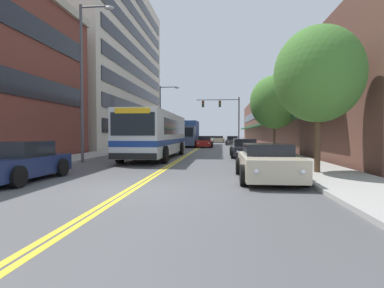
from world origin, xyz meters
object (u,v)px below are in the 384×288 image
(car_red_moving_second, at_px, (205,142))
(car_silver_parked_left_near, at_px, (171,142))
(car_champagne_parked_right_foreground, at_px, (267,162))
(car_beige_moving_lead, at_px, (219,139))
(street_lamp_left_far, at_px, (163,110))
(fire_hydrant, at_px, (266,149))
(street_tree_right_mid, at_px, (275,102))
(car_charcoal_parked_right_far, at_px, (244,149))
(traffic_signal_mast, at_px, (225,111))
(car_navy_parked_left_far, at_px, (19,163))
(city_bus, at_px, (157,133))
(box_truck, at_px, (188,134))
(car_dark_grey_parked_right_mid, at_px, (232,141))
(street_lamp_left_near, at_px, (85,71))
(street_tree_right_near, at_px, (318,75))
(car_slate_blue_parked_left_mid, at_px, (158,143))
(car_white_moving_third, at_px, (213,139))

(car_red_moving_second, bearing_deg, car_silver_parked_left_near, 140.04)
(car_champagne_parked_right_foreground, bearing_deg, car_beige_moving_lead, 92.69)
(car_champagne_parked_right_foreground, relative_size, street_lamp_left_far, 0.59)
(fire_hydrant, bearing_deg, street_tree_right_mid, 38.28)
(car_charcoal_parked_right_far, relative_size, fire_hydrant, 5.72)
(car_silver_parked_left_near, bearing_deg, traffic_signal_mast, 19.59)
(car_navy_parked_left_far, xyz_separation_m, street_lamp_left_far, (-0.48, 28.66, 4.09))
(city_bus, distance_m, fire_hydrant, 8.01)
(box_truck, height_order, fire_hydrant, box_truck)
(street_lamp_left_far, bearing_deg, car_dark_grey_parked_right_mid, 37.49)
(car_champagne_parked_right_foreground, bearing_deg, box_truck, 102.22)
(car_dark_grey_parked_right_mid, height_order, fire_hydrant, car_dark_grey_parked_right_mid)
(car_dark_grey_parked_right_mid, relative_size, fire_hydrant, 5.44)
(street_lamp_left_near, bearing_deg, street_tree_right_near, -19.44)
(car_slate_blue_parked_left_mid, xyz_separation_m, box_truck, (2.73, 5.99, 1.02))
(city_bus, bearing_deg, traffic_signal_mast, 78.22)
(car_slate_blue_parked_left_mid, xyz_separation_m, car_champagne_parked_right_foreground, (8.66, -21.38, -0.04))
(street_lamp_left_far, relative_size, fire_hydrant, 9.35)
(car_navy_parked_left_far, height_order, street_tree_right_mid, street_tree_right_mid)
(street_tree_right_near, bearing_deg, box_truck, 107.30)
(car_red_moving_second, height_order, box_truck, box_truck)
(car_beige_moving_lead, bearing_deg, traffic_signal_mast, -85.91)
(car_slate_blue_parked_left_mid, bearing_deg, street_tree_right_near, -61.58)
(street_lamp_left_near, height_order, street_lamp_left_far, street_lamp_left_near)
(car_red_moving_second, distance_m, box_truck, 2.67)
(city_bus, bearing_deg, car_slate_blue_parked_left_mid, 101.82)
(street_tree_right_mid, bearing_deg, city_bus, -164.72)
(car_navy_parked_left_far, bearing_deg, car_charcoal_parked_right_far, 53.59)
(car_white_moving_third, bearing_deg, box_truck, -94.86)
(car_navy_parked_left_far, relative_size, car_beige_moving_lead, 0.92)
(car_dark_grey_parked_right_mid, bearing_deg, car_champagne_parked_right_foreground, -89.92)
(car_champagne_parked_right_foreground, relative_size, traffic_signal_mast, 0.66)
(car_silver_parked_left_near, xyz_separation_m, car_beige_moving_lead, (6.49, 16.78, 0.02))
(city_bus, distance_m, car_slate_blue_parked_left_mid, 12.35)
(car_navy_parked_left_far, height_order, street_lamp_left_far, street_lamp_left_far)
(car_white_moving_third, bearing_deg, car_red_moving_second, -90.39)
(traffic_signal_mast, bearing_deg, car_charcoal_parked_right_far, -86.94)
(box_truck, relative_size, street_lamp_left_near, 0.79)
(car_beige_moving_lead, relative_size, car_white_moving_third, 0.95)
(city_bus, height_order, box_truck, box_truck)
(car_red_moving_second, height_order, car_white_moving_third, car_red_moving_second)
(car_white_moving_third, height_order, street_tree_right_near, street_tree_right_near)
(car_champagne_parked_right_foreground, distance_m, street_tree_right_near, 4.26)
(fire_hydrant, bearing_deg, traffic_signal_mast, 97.27)
(traffic_signal_mast, xyz_separation_m, street_lamp_left_near, (-8.22, -27.54, 0.27))
(car_navy_parked_left_far, relative_size, street_tree_right_mid, 0.73)
(car_silver_parked_left_near, distance_m, street_lamp_left_far, 5.05)
(street_lamp_left_near, relative_size, fire_hydrant, 10.69)
(car_charcoal_parked_right_far, height_order, street_tree_right_mid, street_tree_right_mid)
(street_lamp_left_far, distance_m, street_tree_right_mid, 19.64)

